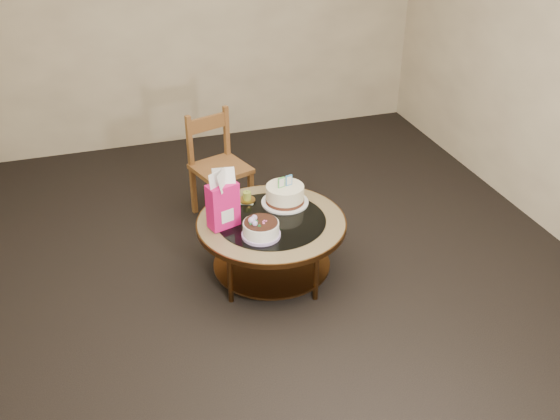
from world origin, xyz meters
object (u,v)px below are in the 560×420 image
object	(u,v)px
decorated_cake	(261,230)
cream_cake	(285,195)
dining_chair	(218,166)
coffee_table	(271,230)
gift_bag	(223,200)

from	to	relation	value
decorated_cake	cream_cake	bearing A→B (deg)	51.92
decorated_cake	dining_chair	distance (m)	1.12
coffee_table	cream_cake	distance (m)	0.29
gift_bag	dining_chair	bearing A→B (deg)	61.94
decorated_cake	gift_bag	size ratio (longest dim) A/B	0.63
coffee_table	decorated_cake	bearing A→B (deg)	-125.76
coffee_table	cream_cake	world-z (taller)	cream_cake
coffee_table	dining_chair	size ratio (longest dim) A/B	1.19
coffee_table	gift_bag	bearing A→B (deg)	174.87
cream_cake	dining_chair	xyz separation A→B (m)	(-0.31, 0.76, -0.09)
decorated_cake	cream_cake	distance (m)	0.46
gift_bag	coffee_table	bearing A→B (deg)	-22.80
gift_bag	dining_chair	size ratio (longest dim) A/B	0.47
coffee_table	dining_chair	xyz separation A→B (m)	(-0.15, 0.95, 0.06)
decorated_cake	dining_chair	xyz separation A→B (m)	(-0.03, 1.12, -0.07)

